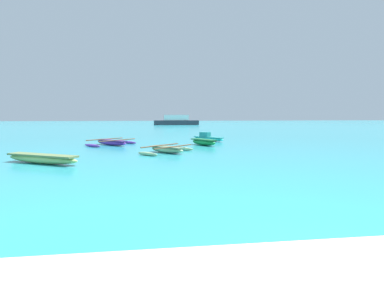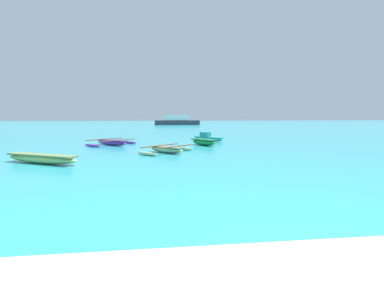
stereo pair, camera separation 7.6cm
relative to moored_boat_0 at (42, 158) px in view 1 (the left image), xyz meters
The scene contains 7 objects.
ground_plane 12.77m from the moored_boat_0, 57.10° to the right, with size 240.00×240.00×0.00m.
moored_boat_0 is the anchor object (origin of this frame).
moored_boat_1 11.27m from the moored_boat_0, 39.76° to the left, with size 1.82×2.33×0.45m.
moored_boat_2 8.40m from the moored_boat_0, 76.38° to the left, with size 3.69×3.66×0.44m.
moored_boat_3 14.49m from the moored_boat_0, 48.22° to the left, with size 2.46×2.72×0.75m.
moored_boat_4 6.59m from the moored_boat_0, 28.37° to the left, with size 3.40×3.39×0.43m.
distant_ferry 56.59m from the moored_boat_0, 79.23° to the left, with size 10.36×2.28×2.28m.
Camera 1 is at (-1.99, -3.45, 2.16)m, focal length 28.00 mm.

